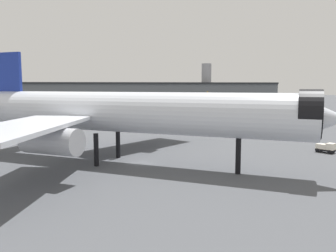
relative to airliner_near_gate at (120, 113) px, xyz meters
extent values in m
plane|color=#4C4F54|center=(3.26, 0.27, -8.06)|extent=(900.00, 900.00, 0.00)
cylinder|color=silver|center=(0.36, -0.14, 0.14)|extent=(55.71, 26.01, 6.31)
cone|color=silver|center=(27.11, -10.19, 0.14)|extent=(8.67, 8.23, 6.18)
cylinder|color=black|center=(25.93, -9.74, 0.61)|extent=(4.90, 6.96, 6.37)
cube|color=silver|center=(1.86, 16.41, -0.65)|extent=(23.19, 25.80, 0.50)
cylinder|color=#B7BAC1|center=(2.06, 13.04, -2.73)|extent=(8.71, 6.06, 3.47)
cube|color=silver|center=(-9.41, -13.57, -0.65)|extent=(10.30, 26.10, 0.50)
cylinder|color=#B7BAC1|center=(-7.04, -11.16, -2.73)|extent=(8.71, 6.06, 3.47)
cube|color=navy|center=(-22.10, 8.31, 5.19)|extent=(6.64, 3.00, 10.10)
cube|color=silver|center=(-20.81, 15.00, 0.77)|extent=(8.43, 11.44, 0.38)
cylinder|color=black|center=(17.48, -6.57, -5.54)|extent=(0.76, 0.76, 5.05)
cylinder|color=black|center=(-1.15, 3.97, -5.54)|extent=(0.76, 0.76, 5.05)
cylinder|color=black|center=(-3.48, -2.23, -5.54)|extent=(0.76, 0.76, 5.05)
cylinder|color=white|center=(24.21, 112.83, -3.56)|extent=(5.64, 30.54, 3.46)
cone|color=white|center=(25.30, 127.97, -3.56)|extent=(3.66, 4.04, 3.39)
cone|color=white|center=(23.11, 97.69, -3.56)|extent=(3.60, 4.72, 3.29)
cylinder|color=black|center=(25.25, 127.28, -3.31)|extent=(3.60, 1.80, 3.49)
cube|color=white|center=(15.50, 111.10, -4.00)|extent=(14.49, 9.65, 0.28)
cylinder|color=#B7BAC1|center=(17.19, 111.71, -5.14)|extent=(2.20, 4.38, 1.90)
cube|color=white|center=(32.58, 109.87, -4.00)|extent=(14.43, 7.99, 0.28)
cylinder|color=#B7BAC1|center=(30.99, 110.71, -5.14)|extent=(2.20, 4.38, 1.90)
cube|color=orange|center=(23.29, 100.11, -0.80)|extent=(0.61, 3.66, 5.53)
cube|color=white|center=(19.65, 99.76, -3.22)|extent=(5.65, 3.12, 0.21)
cube|color=white|center=(26.83, 99.24, -3.22)|extent=(5.65, 3.12, 0.21)
cylinder|color=black|center=(24.91, 122.52, -6.68)|extent=(0.42, 0.42, 2.77)
cylinder|color=black|center=(22.29, 111.45, -6.68)|extent=(0.42, 0.42, 2.77)
cylinder|color=black|center=(25.91, 111.18, -6.68)|extent=(0.42, 0.42, 2.77)
cube|color=slate|center=(-30.50, 190.94, -1.04)|extent=(228.39, 51.19, 14.03)
cube|color=#232628|center=(-30.50, 190.94, 6.57)|extent=(228.66, 53.15, 1.20)
cylinder|color=#939399|center=(31.84, 199.65, 6.45)|extent=(7.15, 7.15, 29.02)
cube|color=black|center=(36.60, 9.28, -7.56)|extent=(3.34, 3.44, 0.30)
cube|color=silver|center=(37.25, 8.57, -6.81)|extent=(2.04, 2.03, 1.20)
cube|color=#1E2D38|center=(37.64, 8.15, -6.57)|extent=(1.04, 0.97, 0.60)
cube|color=silver|center=(36.21, 9.70, -6.96)|extent=(2.48, 2.50, 0.90)
cylinder|color=black|center=(37.95, 8.99, -7.71)|extent=(0.68, 0.70, 0.70)
cylinder|color=black|center=(36.77, 7.91, -7.71)|extent=(0.68, 0.70, 0.70)
cylinder|color=black|center=(36.43, 10.64, -7.71)|extent=(0.68, 0.70, 0.70)
cylinder|color=black|center=(35.26, 9.56, -7.71)|extent=(0.68, 0.70, 0.70)
camera|label=1|loc=(8.60, -53.35, 4.11)|focal=36.29mm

